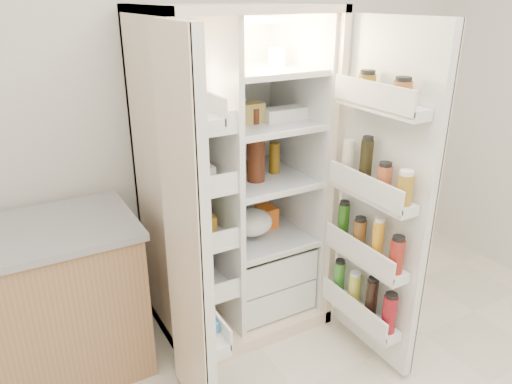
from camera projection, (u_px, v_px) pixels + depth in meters
wall_back at (197, 86)px, 2.81m from camera, size 4.00×0.02×2.70m
refrigerator at (233, 200)px, 2.78m from camera, size 0.92×0.70×1.80m
freezer_door at (188, 242)px, 2.00m from camera, size 0.15×0.40×1.72m
fridge_door at (381, 206)px, 2.38m from camera, size 0.17×0.58×1.72m
kitchen_counter at (23, 311)px, 2.35m from camera, size 1.14×0.61×0.83m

